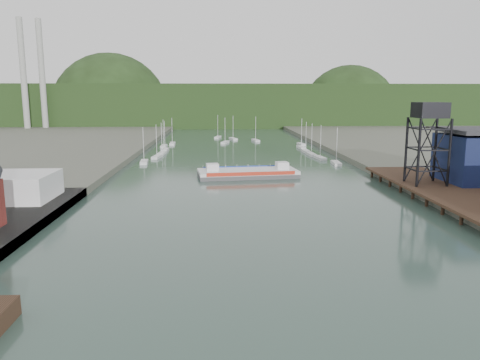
{
  "coord_description": "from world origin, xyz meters",
  "views": [
    {
      "loc": [
        -6.06,
        -31.44,
        19.52
      ],
      "look_at": [
        -2.04,
        53.68,
        4.0
      ],
      "focal_mm": 35.0,
      "sensor_mm": 36.0,
      "label": 1
    }
  ],
  "objects": [
    {
      "name": "marina_sailboats",
      "position": [
        0.08,
        138.46,
        0.35
      ],
      "size": [
        57.71,
        92.65,
        0.9
      ],
      "color": "silver",
      "rests_on": "ground"
    },
    {
      "name": "distant_hills",
      "position": [
        -3.98,
        301.35,
        10.38
      ],
      "size": [
        500.0,
        120.0,
        80.0
      ],
      "color": "black",
      "rests_on": "ground"
    },
    {
      "name": "east_pier",
      "position": [
        37.0,
        45.0,
        1.9
      ],
      "size": [
        14.0,
        70.0,
        2.45
      ],
      "color": "black",
      "rests_on": "ground"
    },
    {
      "name": "lift_tower",
      "position": [
        35.0,
        58.0,
        15.65
      ],
      "size": [
        6.5,
        6.5,
        16.0
      ],
      "color": "black",
      "rests_on": "east_pier"
    },
    {
      "name": "chain_ferry",
      "position": [
        1.05,
        79.92,
        0.98
      ],
      "size": [
        24.7,
        12.24,
        3.42
      ],
      "rotation": [
        0.0,
        0.0,
        0.12
      ],
      "color": "#4D4C4F",
      "rests_on": "ground"
    },
    {
      "name": "smokestacks",
      "position": [
        -106.0,
        232.5,
        30.0
      ],
      "size": [
        11.2,
        8.2,
        60.0
      ],
      "color": "#9FA09B",
      "rests_on": "ground"
    },
    {
      "name": "white_shed",
      "position": [
        -44.0,
        50.0,
        3.85
      ],
      "size": [
        18.0,
        12.0,
        4.5
      ],
      "primitive_type": "cube",
      "color": "silver",
      "rests_on": "west_quay"
    }
  ]
}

